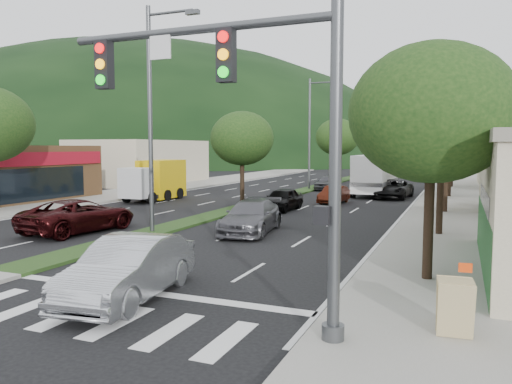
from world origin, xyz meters
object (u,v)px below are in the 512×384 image
at_px(car_queue_b, 251,217).
at_px(traffic_signal, 258,109).
at_px(tree_r_e, 453,136).
at_px(suv_maroon, 79,215).
at_px(tree_r_d, 451,130).
at_px(car_queue_c, 334,195).
at_px(tree_r_c, 447,132).
at_px(streetlight_near, 154,108).
at_px(streetlight_mid, 312,128).
at_px(tree_med_near, 242,138).
at_px(motorhome, 376,174).
at_px(tree_r_b, 443,120).
at_px(tree_r_a, 432,113).
at_px(sedan_silver, 129,269).
at_px(car_queue_a, 282,199).
at_px(car_queue_d, 393,189).
at_px(box_truck, 156,181).
at_px(tree_med_far, 337,137).
at_px(car_queue_e, 328,182).
at_px(a_frame_sign, 455,302).

bearing_deg(car_queue_b, traffic_signal, -73.50).
distance_m(tree_r_e, suv_maroon, 36.56).
distance_m(tree_r_d, car_queue_c, 11.06).
distance_m(tree_r_c, tree_r_d, 10.01).
xyz_separation_m(streetlight_near, streetlight_mid, (0.00, 25.00, 0.00)).
distance_m(tree_med_near, motorhome, 13.99).
xyz_separation_m(traffic_signal, tree_r_b, (2.97, 13.54, 0.39)).
bearing_deg(car_queue_c, traffic_signal, -75.63).
relative_size(tree_r_a, sedan_silver, 1.38).
relative_size(tree_med_near, car_queue_a, 1.49).
bearing_deg(tree_med_near, car_queue_d, 51.29).
relative_size(streetlight_near, box_truck, 1.67).
relative_size(tree_med_far, car_queue_d, 1.35).
bearing_deg(tree_med_near, car_queue_b, -63.47).
bearing_deg(suv_maroon, tree_r_d, -116.67).
xyz_separation_m(tree_med_near, car_queue_a, (2.65, 0.06, -3.74)).
relative_size(tree_r_b, box_truck, 1.16).
xyz_separation_m(tree_med_near, box_truck, (-7.85, 2.17, -3.04)).
bearing_deg(tree_med_near, car_queue_c, 47.07).
xyz_separation_m(tree_r_a, car_queue_b, (-7.97, 5.93, -4.09)).
bearing_deg(streetlight_near, tree_r_b, 18.73).
relative_size(tree_med_far, box_truck, 1.16).
bearing_deg(traffic_signal, car_queue_a, 108.02).
distance_m(tree_r_e, car_queue_c, 18.94).
bearing_deg(car_queue_b, tree_med_near, 109.48).
bearing_deg(tree_r_c, car_queue_e, 127.46).
height_order(sedan_silver, motorhome, motorhome).
xyz_separation_m(suv_maroon, car_queue_d, (11.38, 20.99, -0.05)).
distance_m(tree_r_a, tree_med_far, 41.76).
bearing_deg(tree_r_a, tree_r_d, 90.00).
distance_m(traffic_signal, suv_maroon, 15.54).
xyz_separation_m(tree_r_d, car_queue_d, (-3.94, -1.94, -4.47)).
bearing_deg(tree_r_a, motorhome, 101.98).
xyz_separation_m(tree_r_c, car_queue_b, (-7.97, -10.07, -4.02)).
height_order(tree_r_a, car_queue_d, tree_r_a).
xyz_separation_m(tree_r_d, a_frame_sign, (0.78, -30.39, -4.35)).
bearing_deg(tree_r_b, tree_med_near, 153.43).
bearing_deg(car_queue_a, tree_r_a, -53.53).
distance_m(tree_r_d, car_queue_e, 11.83).
bearing_deg(tree_med_near, tree_r_d, 45.00).
bearing_deg(tree_r_a, car_queue_c, 110.94).
relative_size(traffic_signal, a_frame_sign, 4.58).
relative_size(tree_r_e, sedan_silver, 1.39).
relative_size(streetlight_near, motorhome, 1.18).
height_order(tree_r_d, streetlight_near, streetlight_near).
xyz_separation_m(tree_r_a, tree_med_far, (-12.00, 40.00, 0.19)).
distance_m(tree_med_near, streetlight_mid, 15.05).
height_order(car_queue_b, a_frame_sign, a_frame_sign).
xyz_separation_m(tree_r_d, sedan_silver, (-6.95, -30.47, -4.39)).
distance_m(car_queue_a, car_queue_d, 11.37).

